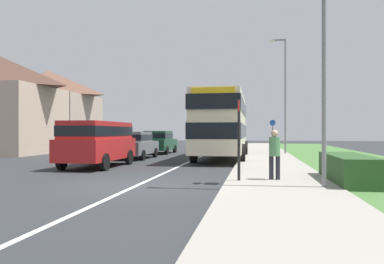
% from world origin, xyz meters
% --- Properties ---
extents(ground_plane, '(120.00, 120.00, 0.00)m').
position_xyz_m(ground_plane, '(0.00, 0.00, 0.00)').
color(ground_plane, '#2D3033').
extents(lane_marking_centre, '(0.14, 60.00, 0.01)m').
position_xyz_m(lane_marking_centre, '(0.00, 8.00, 0.00)').
color(lane_marking_centre, silver).
rests_on(lane_marking_centre, ground_plane).
extents(pavement_near_side, '(3.20, 68.00, 0.12)m').
position_xyz_m(pavement_near_side, '(4.20, 6.00, 0.06)').
color(pavement_near_side, '#9E998E').
rests_on(pavement_near_side, ground_plane).
extents(grass_verge_seaward, '(6.00, 68.00, 0.08)m').
position_xyz_m(grass_verge_seaward, '(8.50, 6.00, 0.04)').
color(grass_verge_seaward, '#477538').
rests_on(grass_verge_seaward, ground_plane).
extents(roadside_hedge, '(1.10, 4.00, 0.90)m').
position_xyz_m(roadside_hedge, '(6.30, 1.36, 0.45)').
color(roadside_hedge, '#2D5128').
rests_on(roadside_hedge, ground_plane).
extents(double_decker_bus, '(2.80, 10.31, 3.70)m').
position_xyz_m(double_decker_bus, '(1.59, 11.47, 2.14)').
color(double_decker_bus, beige).
rests_on(double_decker_bus, ground_plane).
extents(parked_van_red, '(2.11, 5.00, 2.06)m').
position_xyz_m(parked_van_red, '(-3.60, 5.58, 1.24)').
color(parked_van_red, '#B21E1E').
rests_on(parked_van_red, ground_plane).
extents(parked_car_grey, '(2.00, 4.36, 1.61)m').
position_xyz_m(parked_car_grey, '(-3.64, 11.01, 0.89)').
color(parked_car_grey, slate).
rests_on(parked_car_grey, ground_plane).
extents(parked_car_dark_green, '(2.00, 4.50, 1.67)m').
position_xyz_m(parked_car_dark_green, '(-3.57, 16.67, 0.92)').
color(parked_car_dark_green, '#19472D').
rests_on(parked_car_dark_green, ground_plane).
extents(pedestrian_at_stop, '(0.34, 0.34, 1.67)m').
position_xyz_m(pedestrian_at_stop, '(4.09, 1.22, 0.98)').
color(pedestrian_at_stop, '#23232D').
rests_on(pedestrian_at_stop, ground_plane).
extents(bus_stop_sign, '(0.09, 0.52, 2.60)m').
position_xyz_m(bus_stop_sign, '(3.00, 0.84, 1.54)').
color(bus_stop_sign, black).
rests_on(bus_stop_sign, ground_plane).
extents(cycle_route_sign, '(0.44, 0.08, 2.52)m').
position_xyz_m(cycle_route_sign, '(4.80, 18.66, 1.43)').
color(cycle_route_sign, slate).
rests_on(cycle_route_sign, ground_plane).
extents(street_lamp_near, '(1.14, 0.20, 7.11)m').
position_xyz_m(street_lamp_near, '(5.21, -0.23, 4.10)').
color(street_lamp_near, slate).
rests_on(street_lamp_near, ground_plane).
extents(street_lamp_mid, '(1.14, 0.20, 8.02)m').
position_xyz_m(street_lamp_mid, '(5.45, 16.16, 4.57)').
color(street_lamp_mid, slate).
rests_on(street_lamp_mid, ground_plane).
extents(house_terrace_far_side, '(7.66, 13.50, 7.20)m').
position_xyz_m(house_terrace_far_side, '(-15.12, 17.88, 3.60)').
color(house_terrace_far_side, '#C1A88E').
rests_on(house_terrace_far_side, ground_plane).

